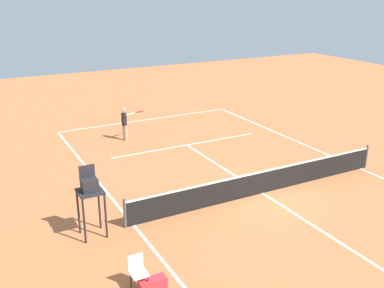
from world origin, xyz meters
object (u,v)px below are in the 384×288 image
Objects in this scene: tennis_ball at (140,155)px; umpire_chair at (90,191)px; player_serving at (125,121)px; courtside_chair_near at (138,271)px; equipment_bag at (153,284)px.

tennis_ball is 7.59m from umpire_chair.
umpire_chair reaches higher than tennis_ball.
courtside_chair_near is at bearing -37.64° from player_serving.
player_serving reaches higher than equipment_bag.
courtside_chair_near is (-0.30, 3.26, -1.07)m from umpire_chair.
tennis_ball is (0.21, 2.56, -1.04)m from player_serving.
tennis_ball is at bearing -112.05° from courtside_chair_near.
courtside_chair_near is at bearing -34.93° from equipment_bag.
equipment_bag is (-0.32, 0.22, -0.38)m from courtside_chair_near.
umpire_chair is 3.44m from courtside_chair_near.
umpire_chair is 3.17× the size of equipment_bag.
umpire_chair reaches higher than courtside_chair_near.
umpire_chair is (4.12, 6.18, 1.57)m from tennis_ball.
courtside_chair_near reaches higher than tennis_ball.
equipment_bag reaches higher than tennis_ball.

